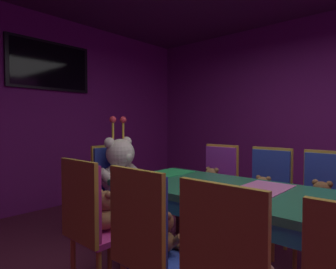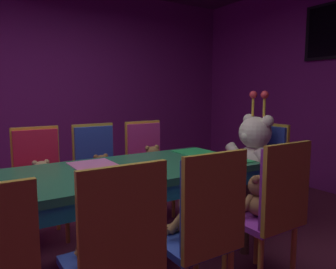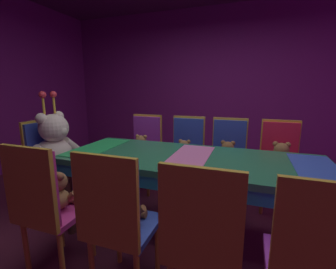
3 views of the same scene
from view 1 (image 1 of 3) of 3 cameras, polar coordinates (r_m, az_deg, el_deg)
name	(u,v)px [view 1 (image 1 of 3)]	position (r m, az deg, el deg)	size (l,w,h in m)	color
wall_back	(48,112)	(4.52, -22.91, 4.23)	(5.20, 0.12, 2.80)	#721E72
banquet_table	(255,204)	(2.20, 17.08, -13.05)	(0.90, 2.29, 0.75)	#26724C
teddy_left_1	(245,264)	(1.51, 15.14, -23.77)	(0.21, 0.27, 0.26)	tan
chair_left_2	(146,236)	(1.69, -4.33, -19.66)	(0.42, 0.41, 0.98)	#2D47B2
teddy_left_2	(164,234)	(1.80, -0.87, -19.27)	(0.21, 0.27, 0.26)	brown
chair_left_3	(89,215)	(2.11, -15.44, -15.30)	(0.42, 0.41, 0.98)	#CC338C
teddy_left_3	(107,212)	(2.19, -12.15, -14.98)	(0.24, 0.31, 0.29)	olive
chair_right_1	(326,196)	(2.90, 28.99, -10.62)	(0.42, 0.41, 0.98)	#2D47B2
teddy_right_1	(321,200)	(2.77, 28.31, -11.51)	(0.24, 0.31, 0.29)	brown
chair_right_2	(268,187)	(3.05, 19.44, -9.85)	(0.42, 0.41, 0.98)	#2D47B2
teddy_right_2	(262,192)	(2.93, 18.35, -10.83)	(0.22, 0.28, 0.27)	olive
chair_right_3	(218,179)	(3.30, 10.00, -8.83)	(0.42, 0.41, 0.98)	purple
teddy_right_3	(211,183)	(3.19, 8.61, -9.49)	(0.24, 0.31, 0.29)	olive
throne_chair	(112,180)	(3.28, -11.23, -8.93)	(0.41, 0.42, 0.98)	#2D47B2
king_teddy_bear	(121,170)	(3.12, -9.39, -7.00)	(0.66, 0.51, 0.84)	silver
wall_tv	(50,66)	(4.51, -22.52, 12.57)	(1.19, 0.06, 0.69)	black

